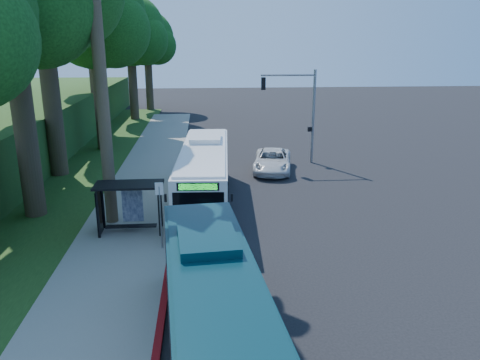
{
  "coord_description": "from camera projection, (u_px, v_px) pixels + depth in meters",
  "views": [
    {
      "loc": [
        -3.46,
        -24.33,
        9.0
      ],
      "look_at": [
        -1.43,
        1.0,
        1.41
      ],
      "focal_mm": 35.0,
      "sensor_mm": 36.0,
      "label": 1
    }
  ],
  "objects": [
    {
      "name": "grass_verge",
      "position": [
        55.0,
        187.0,
        29.85
      ],
      "size": [
        8.0,
        70.0,
        0.06
      ],
      "primitive_type": "cube",
      "color": "#234719",
      "rests_on": "ground"
    },
    {
      "name": "tree_2",
      "position": [
        95.0,
        21.0,
        37.44
      ],
      "size": [
        8.82,
        8.4,
        15.12
      ],
      "color": "#382B1E",
      "rests_on": "ground"
    },
    {
      "name": "tree_5",
      "position": [
        148.0,
        41.0,
        60.91
      ],
      "size": [
        7.35,
        7.0,
        12.86
      ],
      "color": "#382B1E",
      "rests_on": "ground"
    },
    {
      "name": "traffic_signal_pole",
      "position": [
        300.0,
        105.0,
        34.65
      ],
      "size": [
        4.1,
        0.3,
        7.0
      ],
      "color": "gray",
      "rests_on": "ground"
    },
    {
      "name": "bus_shelter",
      "position": [
        125.0,
        198.0,
        22.28
      ],
      "size": [
        3.2,
        1.51,
        2.55
      ],
      "color": "black",
      "rests_on": "ground"
    },
    {
      "name": "sidewalk",
      "position": [
        134.0,
        211.0,
        25.5
      ],
      "size": [
        4.5,
        70.0,
        0.12
      ],
      "primitive_type": "cube",
      "color": "gray",
      "rests_on": "ground"
    },
    {
      "name": "teal_bus",
      "position": [
        216.0,
        321.0,
        12.7
      ],
      "size": [
        3.53,
        11.79,
        3.46
      ],
      "rotation": [
        0.0,
        0.0,
        0.09
      ],
      "color": "#092C34",
      "rests_on": "ground"
    },
    {
      "name": "pickup",
      "position": [
        272.0,
        161.0,
        33.42
      ],
      "size": [
        3.5,
        5.88,
        1.53
      ],
      "primitive_type": "imported",
      "rotation": [
        0.0,
        0.0,
        -0.18
      ],
      "color": "silver",
      "rests_on": "ground"
    },
    {
      "name": "tree_4",
      "position": [
        131.0,
        34.0,
        52.97
      ],
      "size": [
        8.4,
        8.0,
        14.14
      ],
      "color": "#382B1E",
      "rests_on": "ground"
    },
    {
      "name": "red_curb",
      "position": [
        173.0,
        240.0,
        21.86
      ],
      "size": [
        0.25,
        30.0,
        0.13
      ],
      "primitive_type": "cube",
      "color": "maroon",
      "rests_on": "ground"
    },
    {
      "name": "white_bus",
      "position": [
        205.0,
        174.0,
        26.36
      ],
      "size": [
        3.2,
        12.21,
        3.61
      ],
      "rotation": [
        0.0,
        0.0,
        -0.05
      ],
      "color": "white",
      "rests_on": "ground"
    },
    {
      "name": "ground",
      "position": [
        267.0,
        209.0,
        26.08
      ],
      "size": [
        140.0,
        140.0,
        0.0
      ],
      "primitive_type": "plane",
      "color": "black",
      "rests_on": "ground"
    },
    {
      "name": "tree_3",
      "position": [
        91.0,
        8.0,
        44.49
      ],
      "size": [
        10.08,
        9.6,
        17.28
      ],
      "color": "#382B1E",
      "rests_on": "ground"
    },
    {
      "name": "stop_sign_pole",
      "position": [
        160.0,
        207.0,
        20.29
      ],
      "size": [
        0.35,
        0.06,
        3.17
      ],
      "color": "gray",
      "rests_on": "ground"
    }
  ]
}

